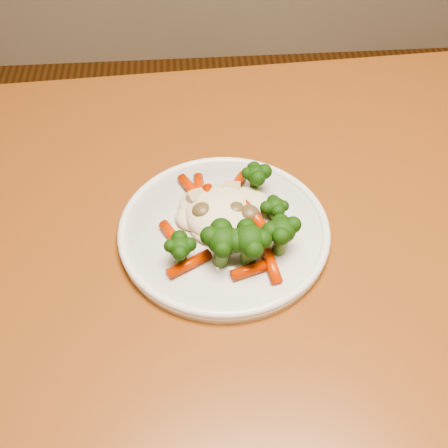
# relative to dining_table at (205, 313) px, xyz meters

# --- Properties ---
(dining_table) EXTENTS (1.18, 0.82, 0.75)m
(dining_table) POSITION_rel_dining_table_xyz_m (0.00, 0.00, 0.00)
(dining_table) COLOR brown
(dining_table) RESTS_ON ground
(plate) EXTENTS (0.24, 0.24, 0.01)m
(plate) POSITION_rel_dining_table_xyz_m (0.03, 0.03, 0.11)
(plate) COLOR white
(plate) RESTS_ON dining_table
(meal) EXTENTS (0.16, 0.17, 0.05)m
(meal) POSITION_rel_dining_table_xyz_m (0.04, 0.02, 0.14)
(meal) COLOR beige
(meal) RESTS_ON plate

